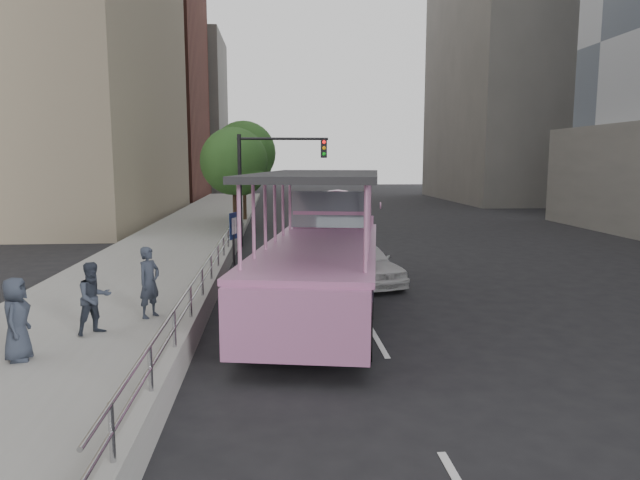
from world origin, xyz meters
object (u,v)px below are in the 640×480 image
duck_boat (324,257)px  street_tree_near (236,164)px  pedestrian_far (16,319)px  car (360,262)px  street_tree_far (245,155)px  pedestrian_mid (94,298)px  parking_sign (234,242)px  pedestrian_near (149,282)px  traffic_signal (266,172)px

duck_boat → street_tree_near: street_tree_near is taller
pedestrian_far → street_tree_near: street_tree_near is taller
duck_boat → pedestrian_far: duck_boat is taller
car → street_tree_near: street_tree_near is taller
street_tree_far → pedestrian_mid: bearing=-95.0°
duck_boat → parking_sign: duck_boat is taller
pedestrian_near → pedestrian_far: bearing=178.8°
pedestrian_mid → duck_boat: bearing=-11.8°
pedestrian_near → pedestrian_mid: pedestrian_near is taller
pedestrian_mid → traffic_signal: 14.99m
pedestrian_mid → parking_sign: bearing=18.8°
pedestrian_mid → street_tree_far: (2.08, 23.81, 3.22)m
pedestrian_near → pedestrian_far: size_ratio=1.07×
duck_boat → pedestrian_near: bearing=-156.5°
pedestrian_far → parking_sign: (3.57, 6.45, 0.48)m
duck_boat → street_tree_far: street_tree_far is taller
pedestrian_far → street_tree_far: 25.76m
pedestrian_far → street_tree_far: (3.01, 25.38, 3.21)m
car → pedestrian_mid: pedestrian_mid is taller
street_tree_far → traffic_signal: bearing=-81.6°
pedestrian_far → traffic_signal: bearing=-21.9°
pedestrian_far → street_tree_near: bearing=-14.7°
parking_sign → pedestrian_mid: bearing=-118.4°
pedestrian_far → pedestrian_mid: bearing=-37.1°
car → pedestrian_mid: 8.96m
car → street_tree_far: street_tree_far is taller
pedestrian_far → street_tree_near: (2.81, 19.38, 2.73)m
car → pedestrian_far: 10.71m
car → pedestrian_far: bearing=-153.4°
traffic_signal → street_tree_near: street_tree_near is taller
pedestrian_mid → street_tree_near: street_tree_near is taller
pedestrian_near → street_tree_near: size_ratio=0.30×
pedestrian_far → car: bearing=-51.7°
traffic_signal → pedestrian_near: bearing=-101.1°
car → traffic_signal: size_ratio=0.79×
duck_boat → street_tree_near: 15.23m
duck_boat → pedestrian_far: 7.78m
duck_boat → parking_sign: size_ratio=4.67×
street_tree_far → duck_boat: bearing=-81.3°
duck_boat → pedestrian_near: (-4.35, -1.89, -0.23)m
pedestrian_mid → traffic_signal: traffic_signal is taller
pedestrian_near → parking_sign: (1.74, 3.62, 0.42)m
pedestrian_mid → pedestrian_far: 1.82m
car → pedestrian_near: bearing=-158.9°
car → street_tree_far: size_ratio=0.64×
car → traffic_signal: 9.43m
parking_sign → street_tree_far: 19.13m
parking_sign → street_tree_near: (-0.76, 12.93, 2.24)m
street_tree_near → pedestrian_far: bearing=-98.2°
street_tree_near → street_tree_far: (0.20, 6.00, 0.49)m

